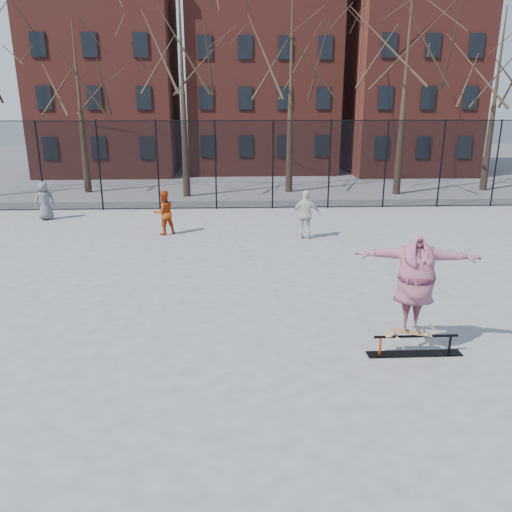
{
  "coord_description": "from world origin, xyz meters",
  "views": [
    {
      "loc": [
        -0.63,
        -9.82,
        4.71
      ],
      "look_at": [
        -0.1,
        1.5,
        1.22
      ],
      "focal_mm": 35.0,
      "sensor_mm": 36.0,
      "label": 1
    }
  ],
  "objects_px": {
    "skateboard": "(410,333)",
    "skater": "(415,285)",
    "bystander_red": "(164,213)",
    "bystander_white": "(306,215)",
    "bystander_grey": "(45,201)",
    "skate_rail": "(415,347)"
  },
  "relations": [
    {
      "from": "skateboard",
      "to": "bystander_red",
      "type": "height_order",
      "value": "bystander_red"
    },
    {
      "from": "skate_rail",
      "to": "bystander_white",
      "type": "bearing_deg",
      "value": 95.93
    },
    {
      "from": "skateboard",
      "to": "skate_rail",
      "type": "bearing_deg",
      "value": 0.0
    },
    {
      "from": "skate_rail",
      "to": "bystander_red",
      "type": "relative_size",
      "value": 1.13
    },
    {
      "from": "bystander_red",
      "to": "skateboard",
      "type": "bearing_deg",
      "value": 92.64
    },
    {
      "from": "bystander_red",
      "to": "skater",
      "type": "bearing_deg",
      "value": 92.64
    },
    {
      "from": "skate_rail",
      "to": "skater",
      "type": "xyz_separation_m",
      "value": [
        -0.12,
        0.0,
        1.29
      ]
    },
    {
      "from": "skate_rail",
      "to": "skateboard",
      "type": "relative_size",
      "value": 2.14
    },
    {
      "from": "skateboard",
      "to": "skater",
      "type": "xyz_separation_m",
      "value": [
        0.0,
        0.0,
        0.99
      ]
    },
    {
      "from": "skate_rail",
      "to": "bystander_grey",
      "type": "xyz_separation_m",
      "value": [
        -11.36,
        12.3,
        0.64
      ]
    },
    {
      "from": "skate_rail",
      "to": "bystander_grey",
      "type": "relative_size",
      "value": 1.16
    },
    {
      "from": "skateboard",
      "to": "bystander_grey",
      "type": "height_order",
      "value": "bystander_grey"
    },
    {
      "from": "skate_rail",
      "to": "skater",
      "type": "height_order",
      "value": "skater"
    },
    {
      "from": "skater",
      "to": "bystander_white",
      "type": "relative_size",
      "value": 1.3
    },
    {
      "from": "skateboard",
      "to": "bystander_white",
      "type": "relative_size",
      "value": 0.49
    },
    {
      "from": "bystander_red",
      "to": "bystander_white",
      "type": "xyz_separation_m",
      "value": [
        5.17,
        -0.87,
        0.06
      ]
    },
    {
      "from": "bystander_red",
      "to": "bystander_white",
      "type": "bearing_deg",
      "value": 141.27
    },
    {
      "from": "skateboard",
      "to": "skater",
      "type": "relative_size",
      "value": 0.38
    },
    {
      "from": "bystander_white",
      "to": "bystander_grey",
      "type": "bearing_deg",
      "value": -9.92
    },
    {
      "from": "skateboard",
      "to": "bystander_grey",
      "type": "xyz_separation_m",
      "value": [
        -11.24,
        12.3,
        0.34
      ]
    },
    {
      "from": "skate_rail",
      "to": "bystander_grey",
      "type": "distance_m",
      "value": 16.76
    },
    {
      "from": "skateboard",
      "to": "bystander_red",
      "type": "relative_size",
      "value": 0.53
    }
  ]
}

